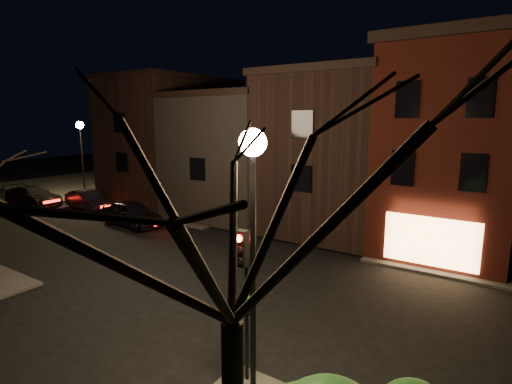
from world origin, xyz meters
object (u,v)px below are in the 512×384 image
(street_lamp_near, at_px, (253,194))
(parked_car_c, at_px, (33,196))
(bare_tree_right, at_px, (230,164))
(street_lamp_far, at_px, (81,139))
(parked_car_a, at_px, (132,213))
(parked_car_b, at_px, (87,200))
(traffic_signal, at_px, (244,283))

(street_lamp_near, bearing_deg, parked_car_c, 161.66)
(street_lamp_near, xyz_separation_m, bare_tree_right, (1.30, -2.50, 0.97))
(street_lamp_far, bearing_deg, parked_car_a, -17.09)
(street_lamp_near, relative_size, parked_car_b, 1.47)
(traffic_signal, bearing_deg, parked_car_c, 162.23)
(bare_tree_right, bearing_deg, parked_car_b, 151.18)
(street_lamp_far, height_order, parked_car_b, street_lamp_far)
(street_lamp_far, xyz_separation_m, parked_car_c, (-2.16, -3.13, -4.42))
(parked_car_b, height_order, parked_car_c, parked_car_c)
(parked_car_a, height_order, parked_car_b, parked_car_a)
(street_lamp_near, relative_size, traffic_signal, 1.60)
(parked_car_b, bearing_deg, parked_car_a, -93.21)
(bare_tree_right, relative_size, parked_car_a, 1.79)
(street_lamp_near, xyz_separation_m, traffic_signal, (-0.60, 0.49, -2.37))
(bare_tree_right, xyz_separation_m, parked_car_a, (-17.06, 11.80, -5.33))
(street_lamp_near, distance_m, street_lamp_far, 28.00)
(street_lamp_near, bearing_deg, parked_car_b, 154.81)
(street_lamp_near, bearing_deg, parked_car_a, 149.46)
(street_lamp_near, relative_size, bare_tree_right, 0.76)
(street_lamp_near, height_order, traffic_signal, street_lamp_near)
(street_lamp_near, relative_size, parked_car_c, 1.24)
(bare_tree_right, bearing_deg, parked_car_a, 145.33)
(traffic_signal, xyz_separation_m, bare_tree_right, (1.90, -2.99, 3.34))
(street_lamp_far, bearing_deg, parked_car_b, -30.60)
(street_lamp_near, relative_size, parked_car_a, 1.36)
(bare_tree_right, xyz_separation_m, parked_car_c, (-28.66, 11.57, -5.39))
(bare_tree_right, relative_size, parked_car_b, 1.93)
(traffic_signal, bearing_deg, street_lamp_near, -39.37)
(street_lamp_far, xyz_separation_m, parked_car_b, (2.87, -1.70, -4.45))
(traffic_signal, distance_m, parked_car_a, 17.64)
(parked_car_b, relative_size, parked_car_c, 0.84)
(street_lamp_far, height_order, parked_car_c, street_lamp_far)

